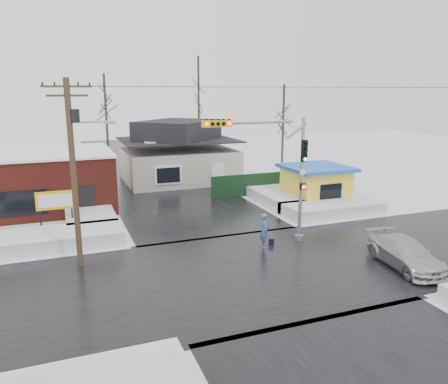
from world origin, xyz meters
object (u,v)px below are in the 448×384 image
object	(u,v)px
traffic_signal	(277,164)
pedestrian	(265,231)
utility_pole	(74,163)
car	(405,254)
marquee_sign	(55,202)
kiosk	(316,184)

from	to	relation	value
traffic_signal	pedestrian	bearing A→B (deg)	-156.64
utility_pole	car	xyz separation A→B (m)	(14.72, -5.80, -4.43)
marquee_sign	traffic_signal	bearing A→B (deg)	-29.72
utility_pole	car	distance (m)	16.43
utility_pole	pedestrian	bearing A→B (deg)	-5.41
kiosk	car	bearing A→B (deg)	-102.43
kiosk	marquee_sign	bearing A→B (deg)	-178.45
traffic_signal	car	xyz separation A→B (m)	(4.36, -5.26, -3.85)
utility_pole	kiosk	world-z (taller)	utility_pole
marquee_sign	car	distance (m)	19.74
marquee_sign	utility_pole	bearing A→B (deg)	-79.87
traffic_signal	kiosk	xyz separation A→B (m)	(7.07, 7.03, -3.08)
kiosk	utility_pole	bearing A→B (deg)	-159.56
car	utility_pole	bearing A→B (deg)	166.37
traffic_signal	marquee_sign	bearing A→B (deg)	150.28
utility_pole	kiosk	distance (m)	18.95
utility_pole	pedestrian	distance (m)	10.42
marquee_sign	car	bearing A→B (deg)	-36.74
utility_pole	kiosk	bearing A→B (deg)	20.44
traffic_signal	utility_pole	size ratio (longest dim) A/B	0.78
utility_pole	car	size ratio (longest dim) A/B	1.90
car	traffic_signal	bearing A→B (deg)	137.49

